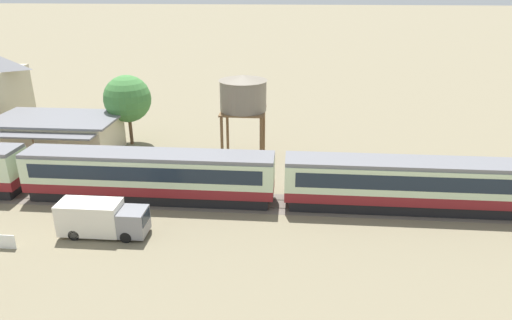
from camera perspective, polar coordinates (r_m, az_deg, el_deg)
The scene contains 7 objects.
ground_plane at distance 37.83m, azimuth 16.03°, elevation -5.85°, with size 600.00×600.00×0.00m, color #7A7056.
passenger_train at distance 36.12m, azimuth 3.36°, elevation -2.31°, with size 83.89×3.01×4.11m.
railway_track at distance 37.37m, azimuth 11.26°, elevation -5.72°, with size 147.67×3.60×0.04m.
station_building at distance 51.22m, azimuth -23.44°, elevation 2.86°, with size 12.54×8.38×3.86m.
water_tower at distance 43.95m, azimuth -1.62°, elevation 8.21°, with size 4.66×4.66×8.55m.
delivery_truck_grey at distance 34.11m, azimuth -18.77°, elevation -6.92°, with size 6.19×2.06×2.51m.
yard_tree_0 at distance 50.73m, azimuth -15.77°, elevation 7.37°, with size 5.00×5.00×7.59m.
Camera 1 is at (-7.67, -32.91, 17.01)m, focal length 32.00 mm.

